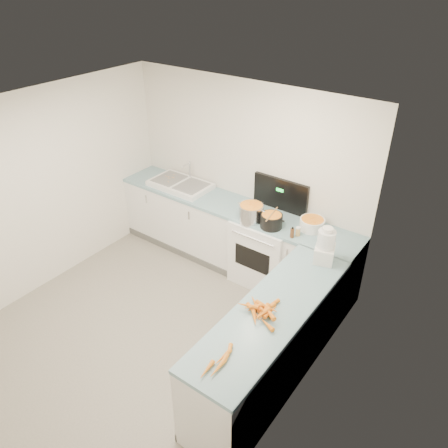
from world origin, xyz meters
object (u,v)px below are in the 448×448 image
Objects in this scene: mixing_bowl at (312,224)px; food_processor at (325,247)px; sink at (180,184)px; spice_jar at (298,232)px; stove at (266,249)px; extract_bottle at (292,233)px; black_pot at (271,222)px; steel_pot at (251,213)px.

food_processor reaches higher than mixing_bowl.
sink is 9.05× the size of spice_jar.
stove is 0.72m from spice_jar.
food_processor reaches higher than spice_jar.
food_processor is at bearing -22.09° from extract_bottle.
black_pot is at bearing 170.18° from extract_bottle.
black_pot is 2.32× the size of extract_bottle.
mixing_bowl is 0.64m from food_processor.
steel_pot is 3.25× the size of spice_jar.
sink is 2.01m from mixing_bowl.
food_processor is at bearing -10.19° from sink.
stove is at bearing 47.99° from steel_pot.
stove is at bearing -0.62° from sink.
food_processor reaches higher than sink.
sink is at bearing 175.48° from spice_jar.
sink is at bearing 169.81° from food_processor.
black_pot is at bearing -6.36° from sink.
spice_jar is (0.64, 0.02, -0.05)m from steel_pot.
sink is 2.78× the size of steel_pot.
sink reaches higher than black_pot.
black_pot is at bearing -176.05° from spice_jar.
mixing_bowl is 2.59× the size of extract_bottle.
extract_bottle is at bearing -9.82° from black_pot.
sink is 1.32m from steel_pot.
stove reaches higher than mixing_bowl.
mixing_bowl is 0.23m from spice_jar.
steel_pot is (-0.15, -0.16, 0.56)m from stove.
spice_jar is (-0.07, -0.22, -0.02)m from mixing_bowl.
sink is at bearing -178.07° from mixing_bowl.
sink is (-1.45, 0.02, 0.50)m from stove.
spice_jar is at bearing 3.95° from black_pot.
food_processor is (0.80, -0.25, 0.10)m from black_pot.
black_pot is 0.48m from mixing_bowl.
extract_bottle is at bearing 157.91° from food_processor.
sink is at bearing 173.07° from extract_bottle.
food_processor is at bearing -31.34° from spice_jar.
black_pot reaches higher than mixing_bowl.
stove is at bearing 164.31° from spice_jar.
stove is 0.58m from black_pot.
mixing_bowl reaches higher than extract_bottle.
stove is 1.22m from food_processor.
black_pot is at bearing 0.03° from steel_pot.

